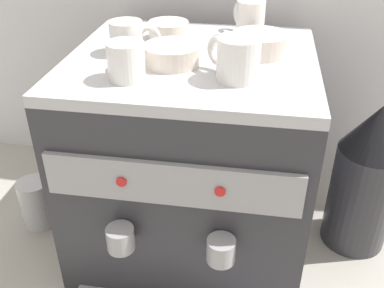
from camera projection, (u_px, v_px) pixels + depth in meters
The scene contains 11 objects.
ground_plane at pixel (192, 231), 1.20m from camera, with size 4.00×4.00×0.00m, color #9E998E.
espresso_machine at pixel (192, 156), 1.07m from camera, with size 0.52×0.59×0.50m.
ceramic_cup_0 at pixel (129, 37), 0.94m from camera, with size 0.11×0.07×0.07m.
ceramic_cup_1 at pixel (126, 60), 0.82m from camera, with size 0.07×0.11×0.07m.
ceramic_cup_2 at pixel (249, 19), 1.03m from camera, with size 0.08×0.10×0.08m.
ceramic_cup_3 at pixel (236, 58), 0.82m from camera, with size 0.11×0.10×0.08m.
ceramic_bowl_0 at pixel (169, 31), 1.02m from camera, with size 0.09×0.09×0.04m.
ceramic_bowl_1 at pixel (260, 44), 0.94m from camera, with size 0.12×0.12×0.04m.
ceramic_bowl_2 at pixel (172, 55), 0.89m from camera, with size 0.11×0.11×0.04m.
coffee_grinder at pixel (366, 178), 1.08m from camera, with size 0.16×0.16×0.39m.
milk_pitcher at pixel (36, 203), 1.19m from camera, with size 0.08×0.08×0.14m, color #B7B7BC.
Camera 1 is at (0.14, -0.88, 0.83)m, focal length 41.47 mm.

